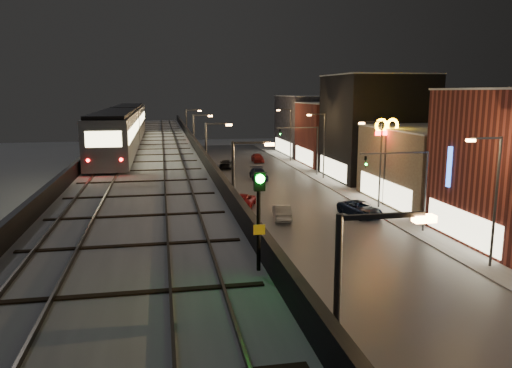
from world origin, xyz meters
TOP-DOWN VIEW (x-y plane):
  - road_surface at (7.50, 35.00)m, footprint 17.00×120.00m
  - sidewalk_right at (17.50, 35.00)m, footprint 4.00×120.00m
  - under_viaduct_pavement at (-6.00, 35.00)m, footprint 11.00×120.00m
  - elevated_viaduct at (-6.00, 31.84)m, footprint 9.00×100.00m
  - viaduct_trackbed at (-6.01, 31.97)m, footprint 8.40×100.00m
  - viaduct_parapet_streetside at (-1.65, 32.00)m, footprint 0.30×100.00m
  - viaduct_parapet_far at (-10.35, 32.00)m, footprint 0.30×100.00m
  - building_c at (23.99, 32.00)m, footprint 12.20×15.20m
  - building_d at (23.99, 48.00)m, footprint 12.20×13.20m
  - building_e at (23.99, 62.00)m, footprint 12.20×12.20m
  - building_f at (23.99, 76.00)m, footprint 12.20×16.20m
  - streetlight_left_0 at (-0.43, -5.00)m, footprint 2.57×0.28m
  - streetlight_left_1 at (-0.43, 13.00)m, footprint 2.57×0.28m
  - streetlight_right_1 at (16.73, 13.00)m, footprint 2.56×0.28m
  - streetlight_left_2 at (-0.43, 31.00)m, footprint 2.57×0.28m
  - streetlight_right_2 at (16.73, 31.00)m, footprint 2.56×0.28m
  - streetlight_left_3 at (-0.43, 49.00)m, footprint 2.57×0.28m
  - streetlight_right_3 at (16.73, 49.00)m, footprint 2.56×0.28m
  - streetlight_left_4 at (-0.43, 67.00)m, footprint 2.57×0.28m
  - streetlight_right_4 at (16.73, 67.00)m, footprint 2.56×0.28m
  - traffic_light_rig_a at (15.84, 22.00)m, footprint 6.10×0.34m
  - traffic_light_rig_b at (15.84, 52.00)m, footprint 6.10×0.34m
  - subway_train at (-8.50, 36.08)m, footprint 3.09×37.47m
  - rail_signal at (-2.10, -2.15)m, footprint 0.35×0.43m
  - car_taxi at (-0.10, 9.68)m, footprint 2.36×4.40m
  - car_near_white at (6.04, 28.20)m, footprint 2.10×4.48m
  - car_mid_silver at (3.23, 33.96)m, footprint 3.86×5.62m
  - car_mid_dark at (4.97, 60.79)m, footprint 2.80×5.01m
  - car_far_white at (2.37, 59.07)m, footprint 2.51×4.56m
  - car_onc_dark at (13.77, 28.09)m, footprint 3.54×5.57m
  - car_onc_white at (8.05, 49.88)m, footprint 2.39×5.29m
  - car_onc_red at (11.16, 66.67)m, footprint 1.86×4.42m
  - sign_mcdonalds at (18.00, 32.04)m, footprint 2.74×0.58m
  - sign_carwash at (18.50, 20.25)m, footprint 1.46×0.35m

SIDE VIEW (x-z plane):
  - road_surface at x=7.50m, z-range 0.00..0.06m
  - under_viaduct_pavement at x=-6.00m, z-range 0.00..0.06m
  - sidewalk_right at x=17.50m, z-range 0.00..0.14m
  - car_mid_dark at x=4.97m, z-range 0.00..1.37m
  - car_near_white at x=6.04m, z-range 0.00..1.42m
  - car_taxi at x=-0.10m, z-range 0.00..1.42m
  - car_mid_silver at x=3.23m, z-range 0.00..1.43m
  - car_onc_dark at x=13.77m, z-range 0.00..1.43m
  - car_far_white at x=2.37m, z-range 0.00..1.47m
  - car_onc_red at x=11.16m, z-range 0.00..1.49m
  - car_onc_white at x=8.05m, z-range 0.00..1.50m
  - building_c at x=23.99m, z-range 0.00..8.16m
  - traffic_light_rig_a at x=15.84m, z-range 1.00..8.00m
  - traffic_light_rig_b at x=15.84m, z-range 1.00..8.00m
  - building_e at x=23.99m, z-range 0.00..10.16m
  - streetlight_left_0 at x=-0.43m, z-range 0.74..9.74m
  - streetlight_left_1 at x=-0.43m, z-range 0.74..9.74m
  - streetlight_right_1 at x=16.73m, z-range 0.74..9.74m
  - streetlight_left_2 at x=-0.43m, z-range 0.74..9.74m
  - streetlight_right_2 at x=16.73m, z-range 0.74..9.74m
  - streetlight_left_3 at x=-0.43m, z-range 0.74..9.74m
  - streetlight_right_3 at x=16.73m, z-range 0.74..9.74m
  - streetlight_left_4 at x=-0.43m, z-range 0.74..9.74m
  - streetlight_right_4 at x=16.73m, z-range 0.74..9.74m
  - sign_carwash at x=18.50m, z-range 1.50..9.05m
  - building_f at x=23.99m, z-range 0.00..11.16m
  - elevated_viaduct at x=-6.00m, z-range 2.47..8.77m
  - viaduct_trackbed at x=-6.01m, z-range 6.23..6.55m
  - viaduct_parapet_streetside at x=-1.65m, z-range 6.30..7.40m
  - viaduct_parapet_far at x=-10.35m, z-range 6.30..7.40m
  - building_d at x=23.99m, z-range 0.00..14.16m
  - sign_mcdonalds at x=18.00m, z-range 2.76..11.96m
  - subway_train at x=-8.50m, z-range 6.61..10.30m
  - rail_signal at x=-2.10m, z-range 7.25..10.23m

